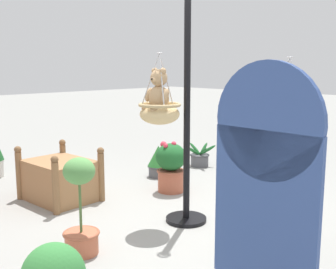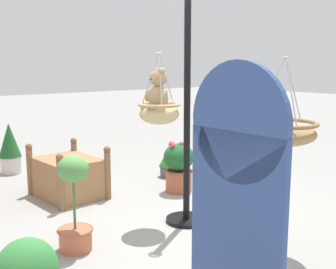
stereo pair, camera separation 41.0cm
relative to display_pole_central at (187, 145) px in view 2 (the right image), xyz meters
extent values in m
plane|color=gray|center=(0.12, 0.08, -0.84)|extent=(40.00, 40.00, 0.00)
cylinder|color=black|center=(0.00, 0.00, 0.45)|extent=(0.07, 0.07, 2.59)
cylinder|color=black|center=(0.00, 0.00, -0.82)|extent=(0.44, 0.44, 0.04)
ellipsoid|color=tan|center=(0.15, 0.25, 0.33)|extent=(0.41, 0.41, 0.21)
torus|color=tan|center=(0.15, 0.25, 0.43)|extent=(0.44, 0.44, 0.04)
ellipsoid|color=silver|center=(0.15, 0.25, 0.35)|extent=(0.36, 0.36, 0.17)
cylinder|color=#B7B7BC|center=(0.23, 0.30, 0.69)|extent=(0.18, 0.11, 0.52)
cylinder|color=#B7B7BC|center=(0.07, 0.30, 0.69)|extent=(0.18, 0.11, 0.52)
cylinder|color=#B7B7BC|center=(0.15, 0.16, 0.69)|extent=(0.01, 0.20, 0.52)
torus|color=#B7B7BC|center=(0.15, 0.25, 0.95)|extent=(0.06, 0.06, 0.01)
ellipsoid|color=tan|center=(0.15, 0.26, 0.50)|extent=(0.23, 0.19, 0.27)
sphere|color=tan|center=(0.15, 0.26, 0.70)|extent=(0.18, 0.18, 0.17)
ellipsoid|color=tan|center=(0.15, 0.33, 0.69)|extent=(0.08, 0.06, 0.06)
sphere|color=black|center=(0.15, 0.35, 0.69)|extent=(0.02, 0.02, 0.02)
sphere|color=tan|center=(0.09, 0.26, 0.77)|extent=(0.07, 0.07, 0.07)
sphere|color=tan|center=(0.21, 0.26, 0.77)|extent=(0.07, 0.07, 0.07)
ellipsoid|color=tan|center=(0.03, 0.29, 0.53)|extent=(0.07, 0.13, 0.17)
ellipsoid|color=tan|center=(0.27, 0.29, 0.53)|extent=(0.07, 0.13, 0.17)
ellipsoid|color=tan|center=(0.09, 0.36, 0.40)|extent=(0.08, 0.15, 0.08)
ellipsoid|color=tan|center=(0.21, 0.36, 0.40)|extent=(0.08, 0.15, 0.08)
ellipsoid|color=#A37F51|center=(-1.07, -0.15, 0.24)|extent=(0.58, 0.58, 0.20)
torus|color=olive|center=(-1.07, -0.15, 0.34)|extent=(0.60, 0.60, 0.04)
cylinder|color=#B7B7BC|center=(-0.96, -0.09, 0.62)|extent=(0.25, 0.15, 0.57)
cylinder|color=#B7B7BC|center=(-1.19, -0.09, 0.62)|extent=(0.25, 0.15, 0.57)
cylinder|color=#B7B7BC|center=(-1.07, -0.29, 0.62)|extent=(0.01, 0.28, 0.57)
torus|color=#B7B7BC|center=(-1.07, -0.15, 0.90)|extent=(0.06, 0.06, 0.01)
cube|color=#9E7047|center=(1.60, 0.59, -0.59)|extent=(0.85, 0.69, 0.50)
cube|color=#382819|center=(1.60, 0.59, -0.37)|extent=(0.75, 0.61, 0.06)
cylinder|color=brown|center=(1.17, 0.90, -0.54)|extent=(0.08, 0.08, 0.60)
cylinder|color=brown|center=(1.99, 0.94, -0.54)|extent=(0.08, 0.08, 0.60)
cylinder|color=brown|center=(1.21, 0.25, -0.54)|extent=(0.08, 0.08, 0.60)
cylinder|color=brown|center=(2.03, 0.29, -0.54)|extent=(0.08, 0.08, 0.60)
sphere|color=brown|center=(1.17, 0.90, -0.21)|extent=(0.09, 0.09, 0.09)
sphere|color=brown|center=(1.99, 0.94, -0.21)|extent=(0.09, 0.09, 0.09)
sphere|color=brown|center=(1.21, 0.25, -0.21)|extent=(0.09, 0.09, 0.09)
sphere|color=brown|center=(2.03, 0.29, -0.21)|extent=(0.09, 0.09, 0.09)
cylinder|color=beige|center=(3.29, 0.75, -0.71)|extent=(0.31, 0.31, 0.26)
torus|color=#BCB7AE|center=(3.29, 0.75, -0.59)|extent=(0.34, 0.34, 0.03)
cylinder|color=#382819|center=(3.29, 0.75, -0.60)|extent=(0.27, 0.27, 0.03)
cone|color=#1E5B28|center=(3.29, 0.75, -0.32)|extent=(0.34, 0.34, 0.53)
cylinder|color=#BC6042|center=(0.11, 1.26, -0.74)|extent=(0.30, 0.30, 0.20)
torus|color=#A9573B|center=(0.11, 1.26, -0.65)|extent=(0.33, 0.33, 0.03)
cylinder|color=#382819|center=(0.11, 1.26, -0.65)|extent=(0.26, 0.26, 0.03)
cylinder|color=#4C6B38|center=(0.11, 1.26, -0.41)|extent=(0.02, 0.02, 0.45)
ellipsoid|color=#56934C|center=(0.11, 1.26, -0.08)|extent=(0.28, 0.28, 0.24)
cylinder|color=#4C4C51|center=(1.54, -1.04, -0.76)|extent=(0.30, 0.30, 0.17)
torus|color=#444449|center=(1.54, -1.04, -0.68)|extent=(0.33, 0.33, 0.03)
cylinder|color=#382819|center=(1.54, -1.04, -0.69)|extent=(0.26, 0.26, 0.03)
cone|color=#28702D|center=(1.54, -1.04, -0.52)|extent=(0.33, 0.33, 0.31)
cylinder|color=#4C4C51|center=(1.55, -1.99, -0.74)|extent=(0.29, 0.29, 0.20)
torus|color=#444449|center=(1.55, -1.99, -0.65)|extent=(0.33, 0.33, 0.03)
cylinder|color=#382819|center=(1.55, -1.99, -0.66)|extent=(0.26, 0.26, 0.03)
ellipsoid|color=#1E5B28|center=(1.68, -2.01, -0.56)|extent=(0.30, 0.10, 0.19)
ellipsoid|color=#1E5B28|center=(1.61, -1.87, -0.57)|extent=(0.18, 0.27, 0.21)
ellipsoid|color=#1E5B28|center=(1.43, -1.93, -0.56)|extent=(0.28, 0.17, 0.19)
ellipsoid|color=#1E5B28|center=(1.45, -2.08, -0.56)|extent=(0.24, 0.24, 0.20)
ellipsoid|color=#1E5B28|center=(1.56, -2.10, -0.57)|extent=(0.09, 0.27, 0.23)
cylinder|color=#AD563D|center=(0.88, -0.65, -0.70)|extent=(0.35, 0.35, 0.29)
torus|color=#9C4E37|center=(0.88, -0.65, -0.56)|extent=(0.38, 0.38, 0.03)
cylinder|color=#382819|center=(0.88, -0.65, -0.57)|extent=(0.31, 0.31, 0.03)
ellipsoid|color=#1E5B28|center=(0.88, -0.65, -0.37)|extent=(0.40, 0.40, 0.36)
sphere|color=#E0384C|center=(1.00, -0.62, -0.21)|extent=(0.09, 0.09, 0.09)
sphere|color=#E0384C|center=(0.87, -0.54, -0.20)|extent=(0.06, 0.06, 0.06)
sphere|color=#E0384C|center=(0.84, -0.66, -0.19)|extent=(0.06, 0.06, 0.06)
cube|color=#334C8C|center=(-1.63, 1.07, -0.04)|extent=(0.72, 0.04, 1.00)
cylinder|color=#334C8C|center=(-1.63, 1.07, 0.51)|extent=(0.72, 0.04, 0.72)
camera|label=1|loc=(-2.97, 3.20, 0.84)|focal=45.00mm
camera|label=2|loc=(-3.24, 2.89, 0.84)|focal=45.00mm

